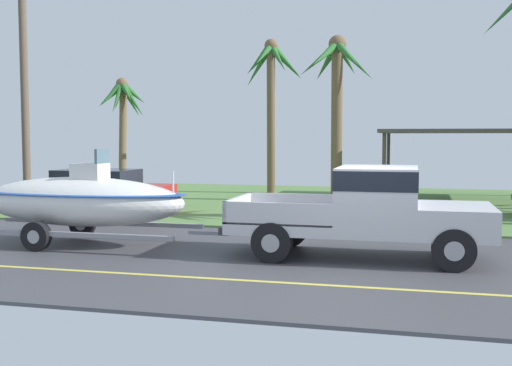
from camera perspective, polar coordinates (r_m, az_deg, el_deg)
The scene contains 9 objects.
ground at distance 20.53m, azimuth 10.89°, elevation -2.74°, with size 36.00×22.00×0.11m.
pickup_truck_towing at distance 12.81m, azimuth 10.92°, elevation -2.23°, with size 5.43×2.14×1.86m.
boat_on_trailer at distance 14.77m, azimuth -15.86°, elevation -1.59°, with size 6.34×2.18×2.20m.
parked_sedan_far at distance 21.23m, azimuth -13.95°, elevation -0.70°, with size 4.48×1.94×1.38m.
carport_awning at distance 25.25m, azimuth 19.14°, elevation 4.38°, with size 6.85×4.58×2.75m.
palm_tree_near_right at distance 23.27m, azimuth 7.37°, elevation 9.06°, with size 2.87×3.23×6.19m.
palm_tree_far_left at distance 29.50m, azimuth -12.19°, elevation 7.07°, with size 2.54×2.95×5.17m.
palm_tree_far_right at distance 26.80m, azimuth 1.48°, elevation 9.65°, with size 2.79×3.25×6.58m.
utility_pole at distance 20.85m, azimuth -20.46°, elevation 8.18°, with size 0.24×1.80×7.67m.
Camera 1 is at (1.13, -11.96, 2.47)m, focal length 43.62 mm.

